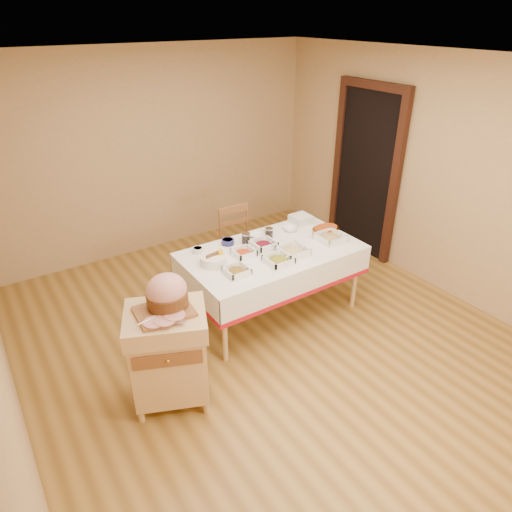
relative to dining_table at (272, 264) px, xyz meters
The scene contains 23 objects.
room_shell 0.82m from the dining_table, 135.00° to the right, with size 5.00×5.00×5.00m.
doorway 2.06m from the dining_table, 17.49° to the left, with size 0.09×1.10×2.20m.
dining_table is the anchor object (origin of this frame).
butcher_cart 1.55m from the dining_table, 157.60° to the right, with size 0.78×0.73×0.89m.
dining_chair 0.74m from the dining_table, 85.26° to the left, with size 0.44×0.42×0.94m.
ham_on_board 1.55m from the dining_table, 158.20° to the right, with size 0.45×0.43×0.30m.
serving_dish_a 0.62m from the dining_table, 159.11° to the right, with size 0.22×0.21×0.09m.
serving_dish_b 0.34m from the dining_table, 111.94° to the right, with size 0.24×0.24×0.10m.
serving_dish_c 0.30m from the dining_table, 57.25° to the right, with size 0.27×0.27×0.11m.
serving_dish_d 0.69m from the dining_table, 14.11° to the right, with size 0.27×0.27×0.10m.
serving_dish_e 0.37m from the dining_table, 169.37° to the left, with size 0.22×0.21×0.10m.
serving_dish_f 0.22m from the dining_table, 114.88° to the left, with size 0.24×0.23×0.11m.
small_bowl_left 0.78m from the dining_table, 150.21° to the left, with size 0.11×0.11×0.05m.
small_bowl_mid 0.52m from the dining_table, 130.33° to the left, with size 0.13×0.13×0.06m.
small_bowl_right 0.46m from the dining_table, 59.56° to the left, with size 0.11×0.11×0.05m.
bowl_white_imported 0.39m from the dining_table, 84.78° to the left, with size 0.15×0.15×0.04m, color white.
bowl_small_imported 0.55m from the dining_table, 31.92° to the left, with size 0.16×0.16×0.05m, color white.
preserve_jar_left 0.38m from the dining_table, 117.82° to the left, with size 0.09×0.09×0.12m.
preserve_jar_right 0.36m from the dining_table, 61.10° to the left, with size 0.09×0.09×0.11m.
mustard_bottle 0.62m from the dining_table, behind, with size 0.05×0.05×0.16m.
bread_basket 0.68m from the dining_table, behind, with size 0.25×0.25×0.11m.
plate_stack 0.79m from the dining_table, 28.85° to the left, with size 0.22×0.22×0.09m.
brass_platter 0.79m from the dining_table, ahead, with size 0.33×0.24×0.04m.
Camera 1 is at (-2.13, -3.06, 2.93)m, focal length 32.00 mm.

